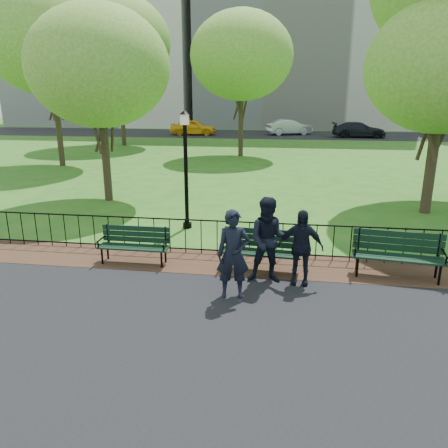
# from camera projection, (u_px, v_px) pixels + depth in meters

# --- Properties ---
(ground) EXTENTS (120.00, 120.00, 0.00)m
(ground) POSITION_uv_depth(u_px,v_px,m) (250.00, 292.00, 8.84)
(ground) COLOR #27691B
(asphalt_path) EXTENTS (60.00, 9.20, 0.01)m
(asphalt_path) POSITION_uv_depth(u_px,v_px,m) (226.00, 406.00, 5.62)
(asphalt_path) COLOR black
(asphalt_path) RESTS_ON ground
(dirt_strip) EXTENTS (60.00, 1.60, 0.01)m
(dirt_strip) POSITION_uv_depth(u_px,v_px,m) (256.00, 264.00, 10.26)
(dirt_strip) COLOR #342215
(dirt_strip) RESTS_ON ground
(far_street) EXTENTS (70.00, 9.00, 0.01)m
(far_street) POSITION_uv_depth(u_px,v_px,m) (282.00, 135.00, 41.99)
(far_street) COLOR black
(far_street) RESTS_ON ground
(iron_fence) EXTENTS (24.06, 0.06, 1.00)m
(iron_fence) POSITION_uv_depth(u_px,v_px,m) (258.00, 238.00, 10.59)
(iron_fence) COLOR black
(iron_fence) RESTS_ON ground
(apartment_west) EXTENTS (22.00, 15.00, 26.00)m
(apartment_west) POSITION_uv_depth(u_px,v_px,m) (108.00, 15.00, 53.63)
(apartment_west) COLOR silver
(apartment_west) RESTS_ON ground
(park_bench_main) EXTENTS (1.82, 0.70, 1.01)m
(park_bench_main) POSITION_uv_depth(u_px,v_px,m) (251.00, 244.00, 9.79)
(park_bench_main) COLOR black
(park_bench_main) RESTS_ON ground
(park_bench_left_a) EXTENTS (1.66, 0.52, 0.94)m
(park_bench_left_a) POSITION_uv_depth(u_px,v_px,m) (135.00, 241.00, 10.25)
(park_bench_left_a) COLOR black
(park_bench_left_a) RESTS_ON ground
(park_bench_right_a) EXTENTS (1.95, 0.81, 1.08)m
(park_bench_right_a) POSITION_uv_depth(u_px,v_px,m) (398.00, 250.00, 9.44)
(park_bench_right_a) COLOR black
(park_bench_right_a) RESTS_ON ground
(lamppost) EXTENTS (0.31, 0.31, 3.41)m
(lamppost) POSITION_uv_depth(u_px,v_px,m) (186.00, 166.00, 12.53)
(lamppost) COLOR black
(lamppost) RESTS_ON ground
(tree_near_w) EXTENTS (4.90, 4.90, 6.82)m
(tree_near_w) POSITION_uv_depth(u_px,v_px,m) (99.00, 67.00, 15.07)
(tree_near_w) COLOR #2D2116
(tree_near_w) RESTS_ON ground
(tree_near_e) EXTENTS (4.80, 4.80, 6.68)m
(tree_near_e) POSITION_uv_depth(u_px,v_px,m) (444.00, 67.00, 13.37)
(tree_near_e) COLOR #2D2116
(tree_near_e) RESTS_ON ground
(tree_mid_w) EXTENTS (6.72, 6.72, 9.36)m
(tree_mid_w) POSITION_uv_depth(u_px,v_px,m) (49.00, 39.00, 22.31)
(tree_mid_w) COLOR #2D2116
(tree_mid_w) RESTS_ON ground
(tree_far_c) EXTENTS (6.20, 6.20, 8.64)m
(tree_far_c) POSITION_uv_depth(u_px,v_px,m) (242.00, 56.00, 26.17)
(tree_far_c) COLOR #2D2116
(tree_far_c) RESTS_ON ground
(tree_far_w) EXTENTS (7.65, 7.65, 10.66)m
(tree_far_w) POSITION_uv_depth(u_px,v_px,m) (118.00, 42.00, 31.41)
(tree_far_w) COLOR #2D2116
(tree_far_w) RESTS_ON ground
(person_left) EXTENTS (0.70, 0.52, 1.75)m
(person_left) POSITION_uv_depth(u_px,v_px,m) (233.00, 254.00, 8.40)
(person_left) COLOR black
(person_left) RESTS_ON asphalt_path
(person_mid) EXTENTS (0.91, 0.50, 1.83)m
(person_mid) POSITION_uv_depth(u_px,v_px,m) (269.00, 240.00, 9.07)
(person_mid) COLOR black
(person_mid) RESTS_ON asphalt_path
(person_right) EXTENTS (0.96, 0.45, 1.60)m
(person_right) POSITION_uv_depth(u_px,v_px,m) (301.00, 247.00, 9.02)
(person_right) COLOR black
(person_right) RESTS_ON asphalt_path
(taxi) EXTENTS (4.42, 2.03, 1.47)m
(taxi) POSITION_uv_depth(u_px,v_px,m) (193.00, 127.00, 41.38)
(taxi) COLOR yellow
(taxi) RESTS_ON far_street
(sedan_silver) EXTENTS (4.57, 3.07, 1.42)m
(sedan_silver) POSITION_uv_depth(u_px,v_px,m) (289.00, 127.00, 41.57)
(sedan_silver) COLOR #B5B9BE
(sedan_silver) RESTS_ON far_street
(sedan_dark) EXTENTS (4.71, 1.99, 1.35)m
(sedan_dark) POSITION_uv_depth(u_px,v_px,m) (359.00, 130.00, 39.09)
(sedan_dark) COLOR black
(sedan_dark) RESTS_ON far_street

